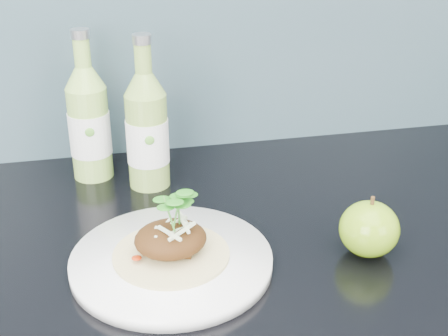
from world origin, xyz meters
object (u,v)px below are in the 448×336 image
(dinner_plate, at_px, (172,261))
(green_apple, at_px, (369,229))
(cider_bottle_left, at_px, (89,123))
(cider_bottle_right, at_px, (147,131))

(dinner_plate, relative_size, green_apple, 3.30)
(cider_bottle_left, bearing_deg, green_apple, -42.87)
(dinner_plate, relative_size, cider_bottle_right, 1.33)
(green_apple, relative_size, cider_bottle_right, 0.40)
(cider_bottle_left, bearing_deg, dinner_plate, -73.60)
(dinner_plate, bearing_deg, green_apple, -5.39)
(green_apple, bearing_deg, dinner_plate, 174.61)
(green_apple, distance_m, cider_bottle_right, 0.36)
(cider_bottle_left, xyz_separation_m, cider_bottle_right, (0.09, -0.05, 0.00))
(dinner_plate, xyz_separation_m, cider_bottle_left, (-0.09, 0.28, 0.08))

